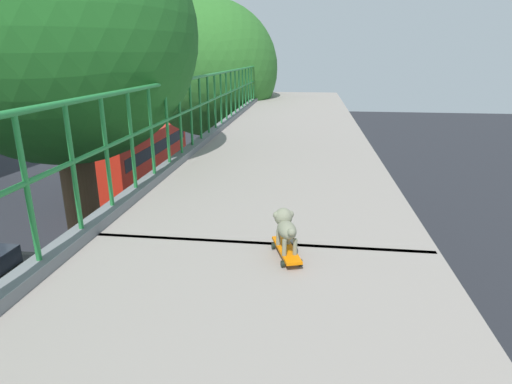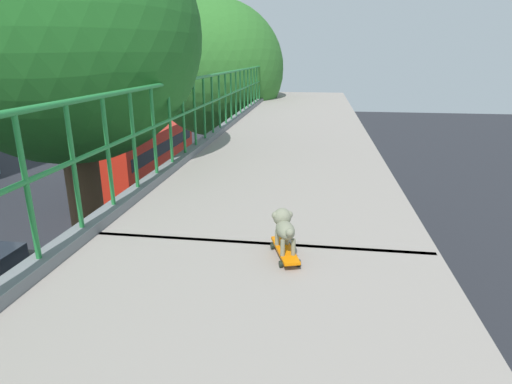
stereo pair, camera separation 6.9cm
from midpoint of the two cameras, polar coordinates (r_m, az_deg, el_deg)
The scene contains 10 objects.
overpass_deck at distance 3.42m, azimuth -1.88°, elevation -16.29°, with size 3.32×35.12×0.55m.
green_railing at distance 3.75m, azimuth -27.14°, elevation -5.22°, with size 0.20×33.36×1.29m.
car_green_third at distance 11.89m, azimuth -30.54°, elevation -21.18°, with size 1.83×4.46×1.42m.
car_white_fifth at distance 17.10m, azimuth -15.50°, elevation -7.13°, with size 1.88×4.01×1.42m.
city_bus at distance 27.32m, azimuth -14.38°, elevation 5.11°, with size 2.68×11.05×3.37m.
roadside_tree_mid at distance 7.67m, azimuth -24.05°, elevation 17.76°, with size 4.30×4.30×10.05m.
roadside_tree_far at distance 18.01m, azimuth -5.42°, elevation 16.06°, with size 5.57×5.57×9.91m.
roadside_tree_farthest at distance 20.03m, azimuth -4.51°, elevation 16.32°, with size 4.08×4.08×9.05m.
toy_skateboard at distance 3.66m, azimuth 4.47°, elevation -7.87°, with size 0.29×0.55×0.08m.
small_dog at distance 3.59m, azimuth 4.36°, elevation -4.50°, with size 0.24×0.40×0.33m.
Camera 2 is at (1.91, -2.78, 7.72)m, focal length 29.69 mm.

